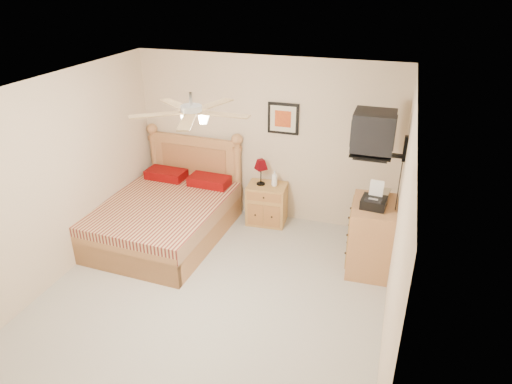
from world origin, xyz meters
TOP-DOWN VIEW (x-y plane):
  - floor at (0.00, 0.00)m, footprint 4.50×4.50m
  - ceiling at (0.00, 0.00)m, footprint 4.00×4.50m
  - wall_back at (0.00, 2.25)m, footprint 4.00×0.04m
  - wall_front at (0.00, -2.25)m, footprint 4.00×0.04m
  - wall_left at (-2.00, 0.00)m, footprint 0.04×4.50m
  - wall_right at (2.00, 0.00)m, footprint 0.04×4.50m
  - bed at (-1.19, 1.12)m, footprint 1.67×2.15m
  - nightstand at (0.10, 2.00)m, footprint 0.61×0.47m
  - table_lamp at (0.00, 2.02)m, footprint 0.23×0.23m
  - lotion_bottle at (0.21, 2.03)m, footprint 0.11×0.11m
  - framed_picture at (0.27, 2.23)m, footprint 0.46×0.04m
  - dresser at (1.73, 1.26)m, footprint 0.58×0.81m
  - fax_machine at (1.71, 1.18)m, footprint 0.32×0.34m
  - magazine_lower at (1.66, 1.58)m, footprint 0.25×0.29m
  - magazine_upper at (1.66, 1.58)m, footprint 0.27×0.34m
  - wall_tv at (1.75, 1.34)m, footprint 0.56×0.46m
  - ceiling_fan at (0.00, -0.20)m, footprint 1.14×1.14m

SIDE VIEW (x-z plane):
  - floor at x=0.00m, z-range 0.00..0.00m
  - nightstand at x=0.10m, z-range 0.00..0.63m
  - dresser at x=1.73m, z-range 0.00..0.93m
  - bed at x=-1.19m, z-range 0.00..1.35m
  - lotion_bottle at x=0.21m, z-range 0.63..0.87m
  - table_lamp at x=0.00m, z-range 0.63..1.03m
  - magazine_lower at x=1.66m, z-range 0.93..0.95m
  - magazine_upper at x=1.66m, z-range 0.95..0.98m
  - fax_machine at x=1.71m, z-range 0.93..1.25m
  - wall_back at x=0.00m, z-range 0.00..2.50m
  - wall_front at x=0.00m, z-range 0.00..2.50m
  - wall_left at x=-2.00m, z-range 0.00..2.50m
  - wall_right at x=2.00m, z-range 0.00..2.50m
  - framed_picture at x=0.27m, z-range 1.39..1.85m
  - wall_tv at x=1.75m, z-range 1.52..2.10m
  - ceiling_fan at x=0.00m, z-range 2.22..2.50m
  - ceiling at x=0.00m, z-range 2.48..2.52m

